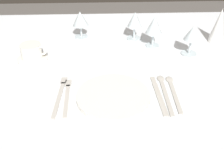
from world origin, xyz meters
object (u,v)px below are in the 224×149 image
(fork_inner, at_px, (60,94))
(wine_glass_centre, at_px, (135,21))
(fork_outer, at_px, (67,96))
(coffee_cup_left, at_px, (32,51))
(wine_glass_right, at_px, (80,20))
(napkin_folded, at_px, (219,26))
(spoon_dessert, at_px, (173,89))
(wine_glass_left, at_px, (192,35))
(wine_glass_far, at_px, (154,26))
(dinner_plate, at_px, (113,97))
(dinner_knife, at_px, (159,96))
(spoon_soup, at_px, (164,89))

(fork_inner, bearing_deg, wine_glass_centre, 54.73)
(fork_outer, relative_size, coffee_cup_left, 1.92)
(wine_glass_right, relative_size, napkin_folded, 0.81)
(fork_outer, relative_size, fork_inner, 0.91)
(fork_inner, relative_size, spoon_dessert, 1.06)
(wine_glass_left, xyz_separation_m, napkin_folded, (0.16, 0.12, -0.01))
(fork_inner, distance_m, wine_glass_far, 0.53)
(coffee_cup_left, height_order, wine_glass_left, wine_glass_left)
(wine_glass_left, bearing_deg, coffee_cup_left, -178.15)
(dinner_plate, bearing_deg, spoon_dessert, 11.16)
(fork_outer, bearing_deg, wine_glass_right, 87.12)
(dinner_knife, xyz_separation_m, wine_glass_right, (-0.30, 0.48, 0.09))
(wine_glass_centre, xyz_separation_m, wine_glass_far, (0.08, -0.08, 0.01))
(wine_glass_centre, bearing_deg, dinner_plate, -104.72)
(dinner_plate, relative_size, fork_inner, 1.11)
(napkin_folded, bearing_deg, fork_inner, -150.72)
(napkin_folded, bearing_deg, wine_glass_far, -173.51)
(dinner_knife, bearing_deg, dinner_plate, -178.13)
(spoon_soup, xyz_separation_m, wine_glass_right, (-0.32, 0.45, 0.09))
(fork_inner, height_order, wine_glass_right, wine_glass_right)
(spoon_dessert, xyz_separation_m, coffee_cup_left, (-0.55, 0.23, 0.04))
(coffee_cup_left, height_order, napkin_folded, napkin_folded)
(spoon_soup, distance_m, napkin_folded, 0.50)
(coffee_cup_left, bearing_deg, dinner_knife, -28.96)
(spoon_dessert, relative_size, wine_glass_right, 1.61)
(wine_glass_centre, height_order, wine_glass_right, wine_glass_centre)
(fork_inner, relative_size, spoon_soup, 0.99)
(fork_outer, distance_m, wine_glass_centre, 0.53)
(spoon_dessert, relative_size, wine_glass_left, 1.62)
(spoon_dessert, bearing_deg, wine_glass_right, 128.26)
(coffee_cup_left, xyz_separation_m, wine_glass_far, (0.53, 0.11, 0.06))
(spoon_soup, bearing_deg, fork_inner, -177.71)
(wine_glass_left, relative_size, napkin_folded, 0.81)
(coffee_cup_left, height_order, wine_glass_far, wine_glass_far)
(wine_glass_centre, relative_size, wine_glass_left, 1.03)
(dinner_plate, xyz_separation_m, wine_glass_centre, (0.12, 0.46, 0.08))
(wine_glass_far, bearing_deg, dinner_plate, -117.50)
(dinner_knife, height_order, coffee_cup_left, coffee_cup_left)
(dinner_knife, distance_m, spoon_soup, 0.04)
(dinner_knife, distance_m, wine_glass_centre, 0.47)
(wine_glass_left, bearing_deg, spoon_soup, -122.51)
(wine_glass_left, distance_m, wine_glass_right, 0.52)
(wine_glass_centre, relative_size, napkin_folded, 0.83)
(spoon_dessert, height_order, wine_glass_left, wine_glass_left)
(coffee_cup_left, bearing_deg, fork_inner, -59.86)
(spoon_dessert, xyz_separation_m, wine_glass_far, (-0.02, 0.34, 0.10))
(coffee_cup_left, relative_size, napkin_folded, 0.66)
(wine_glass_centre, xyz_separation_m, napkin_folded, (0.39, -0.04, -0.01))
(wine_glass_far, bearing_deg, spoon_dessert, -87.20)
(spoon_soup, relative_size, wine_glass_centre, 1.68)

